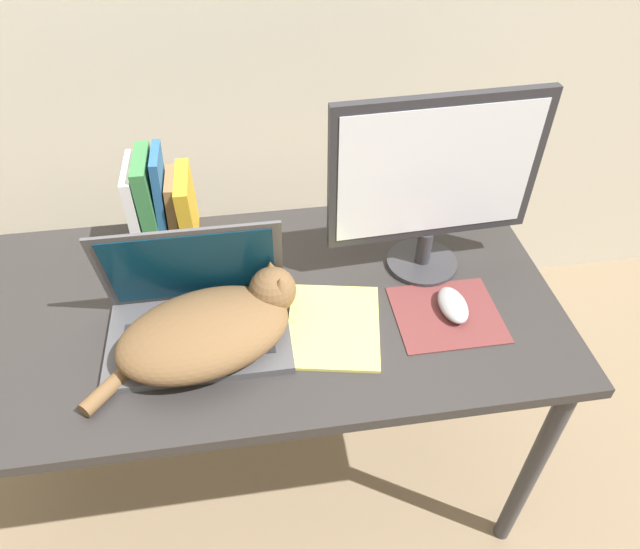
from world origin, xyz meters
TOP-DOWN VIEW (x-y plane):
  - desk at (0.00, 0.35)m, footprint 1.46×0.70m
  - laptop at (-0.09, 0.28)m, footprint 0.39×0.24m
  - cat at (-0.06, 0.23)m, footprint 0.45×0.32m
  - external_monitor at (0.45, 0.42)m, footprint 0.48×0.17m
  - mousepad at (0.46, 0.25)m, footprint 0.23×0.21m
  - computer_mouse at (0.47, 0.26)m, footprint 0.06×0.11m
  - book_row at (-0.18, 0.62)m, footprint 0.15×0.17m
  - notepad at (0.20, 0.25)m, footprint 0.24×0.28m

SIDE VIEW (x-z plane):
  - desk at x=0.00m, z-range 0.30..1.06m
  - mousepad at x=0.46m, z-range 0.76..0.76m
  - notepad at x=0.20m, z-range 0.76..0.76m
  - computer_mouse at x=0.47m, z-range 0.76..0.79m
  - laptop at x=-0.09m, z-range 0.68..0.93m
  - cat at x=-0.06m, z-range 0.74..0.88m
  - book_row at x=-0.18m, z-range 0.74..0.99m
  - external_monitor at x=0.45m, z-range 0.78..1.22m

